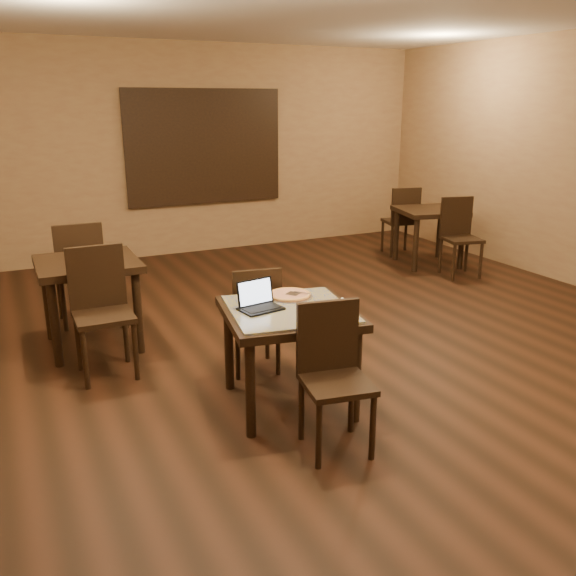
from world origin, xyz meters
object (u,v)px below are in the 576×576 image
chair_main_far (255,314)px  other_table_b_chair_near (101,303)px  pizza_pan (290,296)px  other_table_a_chair_near (459,232)px  other_table_a (429,218)px  other_table_a_chair_far (402,217)px  other_table_b (88,275)px  tiled_table (289,321)px  chair_main_near (332,367)px  other_table_b_chair_far (80,268)px  laptop (258,301)px

chair_main_far → other_table_b_chair_near: bearing=-18.9°
pizza_pan → other_table_a_chair_near: (3.44, 2.05, -0.20)m
other_table_a → other_table_b_chair_near: 4.97m
other_table_a → other_table_a_chair_far: other_table_a_chair_far is taller
other_table_a_chair_far → other_table_b: bearing=32.5°
tiled_table → chair_main_near: size_ratio=1.10×
pizza_pan → other_table_b_chair_far: 2.54m
other_table_a → other_table_b_chair_far: size_ratio=0.94×
other_table_a_chair_far → other_table_b: size_ratio=1.15×
chair_main_far → pizza_pan: size_ratio=2.63×
laptop → other_table_b_chair_near: bearing=120.6°
tiled_table → chair_main_far: chair_main_far is taller
other_table_a_chair_near → other_table_b: (-4.70, -0.47, 0.11)m
other_table_a_chair_far → other_table_a: bearing=105.0°
other_table_b_chair_near → other_table_b: bearing=90.3°
chair_main_near → pizza_pan: chair_main_near is taller
pizza_pan → laptop: bearing=-155.9°
tiled_table → other_table_a_chair_near: (3.56, 2.29, -0.09)m
other_table_a → other_table_a_chair_far: bearing=105.0°
laptop → chair_main_near: bearing=-82.9°
laptop → other_table_b: laptop is taller
other_table_a → pizza_pan: bearing=-129.3°
other_table_a_chair_far → tiled_table: bearing=57.6°
other_table_a → other_table_b_chair_near: (-4.68, -1.67, -0.05)m
other_table_b_chair_far → chair_main_far: bearing=122.0°
tiled_table → other_table_b_chair_near: (-1.14, 1.21, -0.06)m
pizza_pan → other_table_b: (-1.26, 1.58, -0.08)m
pizza_pan → other_table_a_chair_near: other_table_a_chair_near is taller
chair_main_near → other_table_b_chair_near: bearing=131.9°
laptop → other_table_b_chair_far: 2.54m
laptop → other_table_b_chair_near: (-0.94, 1.11, -0.22)m
other_table_a_chair_far → chair_main_far: bearing=52.0°
other_table_a_chair_near → other_table_a_chair_far: size_ratio=1.00×
tiled_table → other_table_b_chair_far: size_ratio=1.00×
chair_main_near → tiled_table: bearing=100.8°
chair_main_far → pizza_pan: (0.13, -0.38, 0.25)m
pizza_pan → other_table_b_chair_near: 1.60m
other_table_a_chair_far → other_table_b: (-4.66, -1.64, 0.11)m
tiled_table → other_table_b: bearing=131.6°
other_table_a → other_table_b_chair_near: bearing=-147.2°
other_table_a_chair_near → other_table_b: 4.73m
chair_main_far → other_table_a: bearing=-139.0°
other_table_b_chair_far → other_table_a_chair_near: bearing=178.3°
chair_main_far → other_table_a_chair_far: 4.54m
laptop → other_table_b_chair_near: size_ratio=0.30×
tiled_table → other_table_a_chair_far: (3.52, 3.47, -0.09)m
chair_main_far → other_table_a_chair_far: bearing=-132.6°
laptop → other_table_b_chair_near: 1.47m
chair_main_near → pizza_pan: (0.11, 0.86, 0.22)m
other_table_b_chair_near → chair_main_near: bearing=-57.4°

